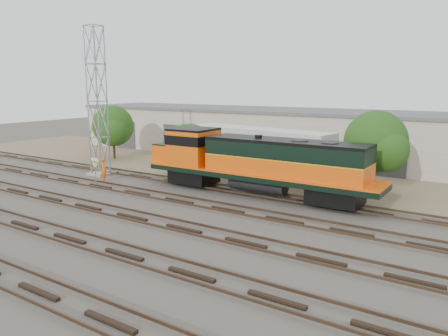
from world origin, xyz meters
The scene contains 12 objects.
ground centered at (0.00, 0.00, 0.00)m, with size 140.00×140.00×0.00m, color #47423A.
dirt_strip centered at (0.00, 15.00, 0.01)m, with size 80.00×16.00×0.02m, color #726047.
tracks centered at (0.00, -3.00, 0.08)m, with size 80.00×20.40×0.28m.
warehouse centered at (0.04, 22.98, 2.65)m, with size 58.40×10.40×5.30m.
locomotive centered at (3.39, 6.00, 2.48)m, with size 18.05×3.17×4.34m.
signal_tower centered at (-11.79, 4.94, 6.30)m, with size 1.90×1.90×12.90m.
sign_post centered at (-8.82, 1.81, 1.57)m, with size 0.92×0.12×2.24m.
worker centered at (-9.45, 3.22, 0.99)m, with size 0.72×0.47×1.97m, color orange.
semi_trailer centered at (0.78, 11.86, 2.68)m, with size 14.09×4.91×4.25m.
tree_west centered at (-17.12, 11.49, 3.46)m, with size 4.64×4.42×5.78m.
tree_mid centered at (-4.72, 8.89, 2.04)m, with size 5.15×4.91×4.91m.
tree_east centered at (10.75, 11.16, 3.75)m, with size 4.78×4.56×6.15m.
Camera 1 is at (18.63, -21.16, 7.95)m, focal length 35.00 mm.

